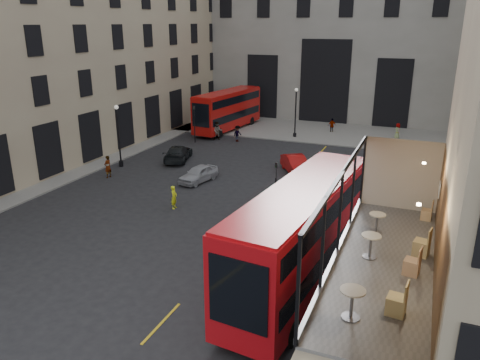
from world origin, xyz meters
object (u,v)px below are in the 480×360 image
at_px(street_lamp_a, 119,139).
at_px(bus_far, 228,108).
at_px(bus_near, 302,231).
at_px(car_a, 198,174).
at_px(pedestrian_a, 218,131).
at_px(cafe_chair_d, 427,214).
at_px(cyclist, 174,197).
at_px(street_lamp_b, 295,116).
at_px(pedestrian_c, 332,126).
at_px(pedestrian_b, 238,134).
at_px(cafe_chair_b, 412,266).
at_px(pedestrian_d, 397,131).
at_px(cafe_table_mid, 371,243).
at_px(cafe_chair_c, 422,247).
at_px(pedestrian_e, 108,167).
at_px(traffic_light_near, 276,184).
at_px(cafe_table_far, 377,220).
at_px(cafe_table_near, 352,299).
at_px(car_c, 178,153).
at_px(car_b, 296,165).
at_px(cafe_chair_a, 397,304).
at_px(traffic_light_far, 194,119).
at_px(bicycle, 304,188).

distance_m(street_lamp_a, bus_far, 16.99).
xyz_separation_m(bus_near, car_a, (-11.42, 11.77, -2.14)).
relative_size(pedestrian_a, cafe_chair_d, 2.47).
height_order(bus_far, cafe_chair_d, cafe_chair_d).
xyz_separation_m(car_a, cyclist, (1.03, -5.58, 0.16)).
bearing_deg(car_a, street_lamp_b, 91.92).
relative_size(bus_far, pedestrian_c, 6.96).
height_order(street_lamp_b, pedestrian_b, street_lamp_b).
relative_size(bus_near, cafe_chair_b, 13.83).
distance_m(bus_near, pedestrian_d, 32.64).
relative_size(cafe_table_mid, cafe_chair_c, 0.82).
relative_size(bus_near, pedestrian_a, 6.50).
distance_m(street_lamp_b, pedestrian_e, 21.52).
bearing_deg(traffic_light_near, cafe_table_far, -54.55).
height_order(pedestrian_c, cafe_chair_b, cafe_chair_b).
bearing_deg(cafe_table_near, cafe_table_far, 90.34).
height_order(car_c, cyclist, cyclist).
relative_size(pedestrian_d, pedestrian_e, 0.93).
bearing_deg(pedestrian_c, cafe_chair_b, 72.88).
xyz_separation_m(street_lamp_b, car_b, (3.53, -12.04, -1.68)).
xyz_separation_m(traffic_light_near, car_c, (-12.31, 9.50, -1.75)).
bearing_deg(cafe_chair_c, street_lamp_b, 112.33).
relative_size(bus_near, bus_far, 1.10).
relative_size(street_lamp_b, pedestrian_d, 3.16).
relative_size(street_lamp_b, cafe_chair_d, 6.78).
relative_size(pedestrian_a, cafe_table_far, 2.63).
distance_m(pedestrian_c, cafe_chair_c, 38.49).
bearing_deg(pedestrian_c, pedestrian_a, 5.09).
bearing_deg(street_lamp_b, cafe_chair_a, -70.40).
bearing_deg(traffic_light_far, cafe_chair_c, -50.14).
xyz_separation_m(cafe_chair_b, cafe_chair_d, (0.30, 4.60, -0.04)).
xyz_separation_m(pedestrian_d, pedestrian_e, (-20.38, -22.61, 0.06)).
bearing_deg(car_b, cafe_table_near, -104.92).
distance_m(car_c, pedestrian_e, 7.02).
bearing_deg(pedestrian_b, bicycle, -119.91).
bearing_deg(cafe_table_near, pedestrian_e, 140.18).
height_order(traffic_light_near, cafe_chair_c, cafe_chair_c).
bearing_deg(bus_near, cafe_chair_d, -10.66).
height_order(traffic_light_far, cafe_chair_a, cafe_chair_a).
bearing_deg(car_a, street_lamp_a, -176.26).
bearing_deg(cafe_chair_a, car_c, 130.08).
relative_size(street_lamp_b, cyclist, 3.37).
height_order(traffic_light_near, pedestrian_a, traffic_light_near).
xyz_separation_m(cyclist, cafe_table_far, (13.85, -9.11, 4.30)).
xyz_separation_m(cafe_chair_c, cafe_chair_d, (0.08, 3.18, -0.06)).
height_order(car_b, cafe_chair_a, cafe_chair_a).
distance_m(pedestrian_a, pedestrian_e, 15.11).
height_order(cyclist, cafe_chair_c, cafe_chair_c).
height_order(cafe_table_near, cafe_chair_b, cafe_chair_b).
relative_size(pedestrian_a, cafe_chair_b, 2.13).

